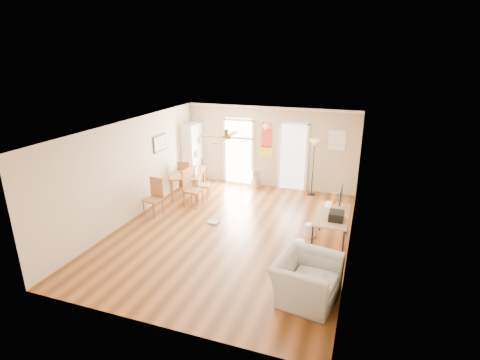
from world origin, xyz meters
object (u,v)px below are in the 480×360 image
at_px(dining_chair_near, 153,198).
at_px(trash_can, 256,179).
at_px(dining_chair_right_b, 193,188).
at_px(printer, 336,216).
at_px(dining_chair_far, 186,176).
at_px(torchiere_lamp, 313,168).
at_px(armchair, 307,279).
at_px(computer_desk, 331,230).
at_px(wastebasket_a, 310,230).
at_px(dining_table, 189,183).
at_px(wastebasket_b, 299,247).
at_px(dining_chair_right_a, 202,183).
at_px(bookshelf, 193,153).

bearing_deg(dining_chair_near, trash_can, 64.61).
height_order(dining_chair_right_b, printer, dining_chair_right_b).
relative_size(dining_chair_far, torchiere_lamp, 0.57).
bearing_deg(trash_can, dining_chair_near, -124.13).
bearing_deg(dining_chair_far, armchair, 131.35).
bearing_deg(printer, computer_desk, 112.33).
bearing_deg(computer_desk, armchair, -95.17).
relative_size(torchiere_lamp, wastebasket_a, 5.92).
xyz_separation_m(trash_can, torchiere_lamp, (1.79, 0.01, 0.57)).
distance_m(dining_chair_far, wastebasket_a, 4.57).
height_order(dining_table, computer_desk, computer_desk).
bearing_deg(dining_chair_right_b, dining_chair_near, 148.68).
xyz_separation_m(dining_chair_far, wastebasket_a, (4.20, -1.79, -0.35)).
bearing_deg(torchiere_lamp, armchair, -82.14).
xyz_separation_m(dining_table, dining_chair_near, (-0.18, -1.74, 0.15)).
bearing_deg(wastebasket_b, dining_chair_right_a, 146.24).
bearing_deg(dining_chair_near, dining_table, 92.69).
bearing_deg(dining_chair_right_a, computer_desk, -126.23).
bearing_deg(computer_desk, wastebasket_a, 148.19).
bearing_deg(computer_desk, wastebasket_b, -136.54).
bearing_deg(bookshelf, dining_chair_right_a, -37.03).
xyz_separation_m(dining_chair_right_a, wastebasket_b, (3.33, -2.23, -0.34)).
distance_m(dining_chair_right_a, printer, 4.50).
bearing_deg(torchiere_lamp, dining_chair_far, -166.17).
distance_m(trash_can, wastebasket_b, 4.17).
bearing_deg(dining_chair_right_b, bookshelf, 32.54).
height_order(torchiere_lamp, printer, torchiere_lamp).
bearing_deg(computer_desk, dining_chair_near, 178.81).
bearing_deg(bookshelf, wastebasket_a, -13.50).
bearing_deg(computer_desk, dining_chair_right_b, 165.34).
relative_size(dining_chair_near, wastebasket_b, 3.50).
height_order(bookshelf, dining_chair_far, bookshelf).
bearing_deg(trash_can, torchiere_lamp, 0.24).
height_order(dining_chair_right_b, wastebasket_a, dining_chair_right_b).
bearing_deg(dining_chair_far, dining_chair_near, 85.16).
bearing_deg(dining_chair_right_a, torchiere_lamp, -78.95).
relative_size(torchiere_lamp, printer, 4.86).
distance_m(dining_chair_right_a, dining_chair_right_b, 0.62).
bearing_deg(dining_chair_far, printer, 148.05).
relative_size(dining_table, torchiere_lamp, 0.83).
distance_m(dining_table, printer, 5.09).
height_order(computer_desk, wastebasket_a, computer_desk).
relative_size(dining_chair_right_b, torchiere_lamp, 0.62).
distance_m(bookshelf, dining_table, 1.35).
bearing_deg(computer_desk, bookshelf, 148.62).
bearing_deg(dining_table, dining_chair_right_a, -19.19).
distance_m(dining_chair_right_a, wastebasket_b, 4.02).
xyz_separation_m(dining_chair_far, torchiere_lamp, (3.80, 0.94, 0.37)).
relative_size(bookshelf, dining_chair_far, 1.99).
xyz_separation_m(bookshelf, dining_table, (0.38, -1.13, -0.63)).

